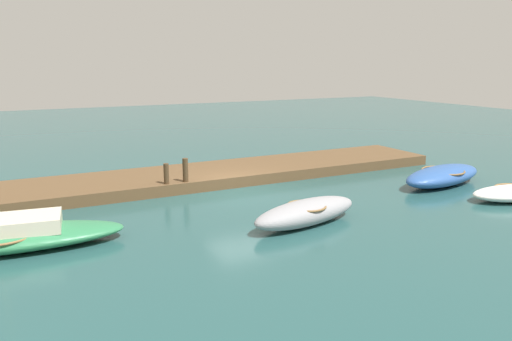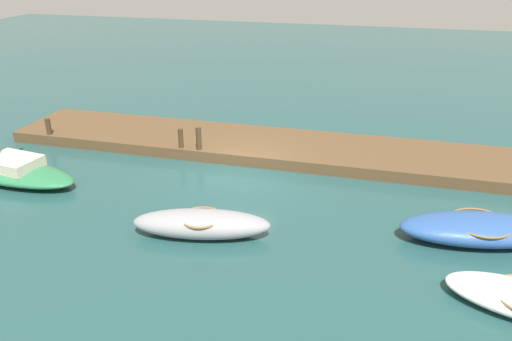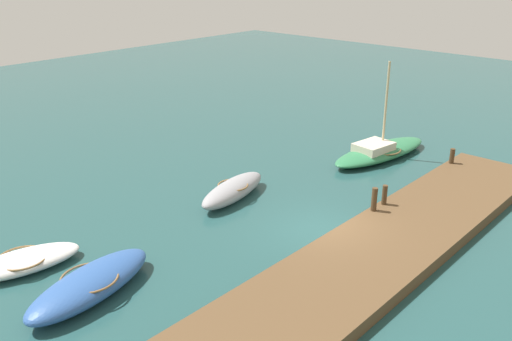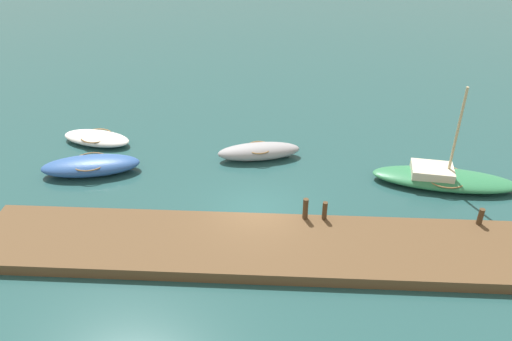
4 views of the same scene
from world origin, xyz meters
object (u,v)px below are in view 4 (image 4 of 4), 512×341
(sailboat_green, at_px, (443,178))
(rowboat_grey, at_px, (259,151))
(rowboat_white, at_px, (97,138))
(motorboat_blue, at_px, (91,165))
(mooring_post_mid_east, at_px, (481,217))
(mooring_post_mid_west, at_px, (325,211))
(mooring_post_west, at_px, (305,209))

(sailboat_green, height_order, rowboat_grey, sailboat_green)
(rowboat_white, height_order, motorboat_blue, motorboat_blue)
(rowboat_white, distance_m, mooring_post_mid_east, 19.49)
(rowboat_white, xyz_separation_m, rowboat_grey, (8.88, -1.20, 0.13))
(rowboat_grey, height_order, motorboat_blue, rowboat_grey)
(sailboat_green, relative_size, motorboat_blue, 1.38)
(motorboat_blue, xyz_separation_m, mooring_post_mid_west, (11.19, -3.78, 0.46))
(rowboat_white, distance_m, rowboat_grey, 8.96)
(rowboat_grey, height_order, mooring_post_mid_east, mooring_post_mid_east)
(sailboat_green, height_order, mooring_post_mid_west, sailboat_green)
(sailboat_green, relative_size, mooring_post_mid_east, 9.42)
(rowboat_white, xyz_separation_m, mooring_post_west, (11.09, -6.82, 0.66))
(motorboat_blue, bearing_deg, mooring_post_mid_west, -29.94)
(mooring_post_mid_west, height_order, mooring_post_mid_east, mooring_post_mid_west)
(mooring_post_mid_west, bearing_deg, mooring_post_mid_east, 0.00)
(rowboat_white, height_order, sailboat_green, sailboat_green)
(sailboat_green, xyz_separation_m, mooring_post_mid_west, (-5.82, -3.61, 0.50))
(rowboat_white, relative_size, mooring_post_mid_east, 5.56)
(sailboat_green, xyz_separation_m, mooring_post_west, (-6.62, -3.61, 0.57))
(rowboat_white, relative_size, mooring_post_west, 4.21)
(mooring_post_mid_west, relative_size, mooring_post_mid_east, 1.13)
(motorboat_blue, bearing_deg, mooring_post_west, -31.26)
(motorboat_blue, relative_size, mooring_post_west, 5.16)
(rowboat_grey, xyz_separation_m, mooring_post_mid_east, (9.37, -5.62, 0.41))
(rowboat_grey, bearing_deg, mooring_post_west, -79.83)
(rowboat_white, relative_size, rowboat_grey, 0.92)
(mooring_post_mid_west, distance_m, mooring_post_mid_east, 6.36)
(mooring_post_west, relative_size, mooring_post_mid_east, 1.32)
(sailboat_green, xyz_separation_m, rowboat_grey, (-8.83, 2.02, 0.04))
(sailboat_green, height_order, motorboat_blue, sailboat_green)
(motorboat_blue, bearing_deg, sailboat_green, -11.86)
(sailboat_green, distance_m, motorboat_blue, 17.01)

